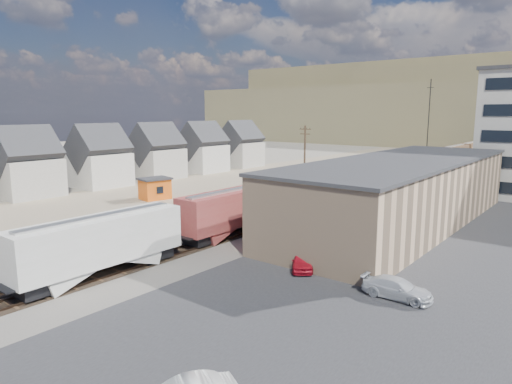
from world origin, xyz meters
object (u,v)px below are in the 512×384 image
Objects in this scene: freight_train at (387,170)px; parked_car_red at (302,261)px; utility_pole_north at (305,154)px; parked_car_silver at (397,289)px; maintenance_shed at (155,188)px.

freight_train reaches higher than parked_car_red.
utility_pole_north is at bearing -154.41° from freight_train.
freight_train is at bearing 21.57° from parked_car_silver.
maintenance_shed is at bearing -125.09° from freight_train.
parked_car_silver is (18.94, -43.19, -2.12)m from freight_train.
utility_pole_north is 2.52× the size of parked_car_red.
utility_pole_north reaches higher than maintenance_shed.
freight_train is at bearing 68.27° from parked_car_red.
maintenance_shed is at bearing 70.65° from parked_car_silver.
freight_train is 30.17× the size of parked_car_red.
maintenance_shed is 42.37m from parked_car_silver.
freight_train is 47.21m from parked_car_silver.
utility_pole_north is at bearing 69.55° from maintenance_shed.
utility_pole_north is (-12.30, -5.89, 2.50)m from freight_train.
parked_car_red is (32.39, -11.75, -0.90)m from maintenance_shed.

